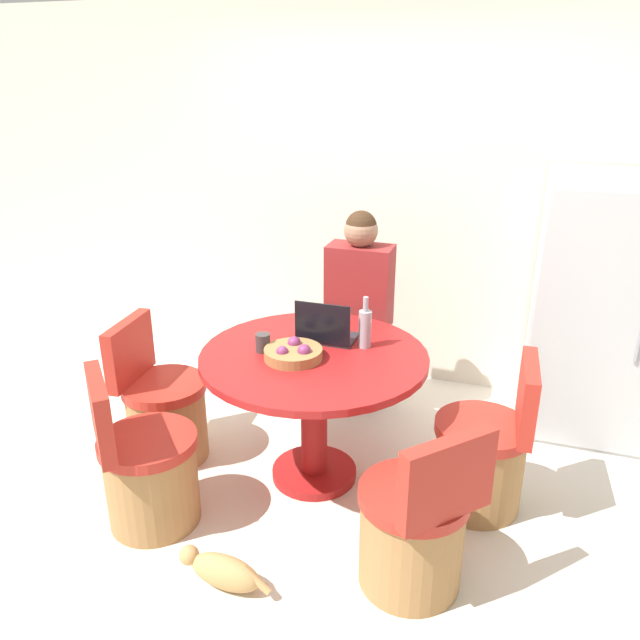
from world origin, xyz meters
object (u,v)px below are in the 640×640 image
at_px(chair_right_side, 483,457).
at_px(fruit_bowl, 294,353).
at_px(bottle, 365,328).
at_px(cat, 222,571).
at_px(chair_near_left_corner, 147,473).
at_px(laptop, 326,332).
at_px(chair_left_side, 164,413).
at_px(refrigerator, 594,309).
at_px(chair_near_right_corner, 414,530).
at_px(person_seated, 361,305).
at_px(dining_table, 314,384).

xyz_separation_m(chair_right_side, fruit_bowl, (-0.98, -0.14, 0.51)).
relative_size(bottle, cat, 0.62).
xyz_separation_m(chair_near_left_corner, laptop, (0.67, 0.78, 0.53)).
distance_m(chair_left_side, bottle, 1.29).
relative_size(refrigerator, fruit_bowl, 5.36).
bearing_deg(chair_left_side, chair_near_left_corner, -161.09).
bearing_deg(chair_near_left_corner, chair_left_side, -18.91).
relative_size(fruit_bowl, bottle, 1.06).
bearing_deg(chair_right_side, chair_near_right_corner, -22.66).
relative_size(refrigerator, person_seated, 1.18).
bearing_deg(chair_left_side, fruit_bowl, -95.88).
bearing_deg(chair_right_side, cat, -50.34).
height_order(chair_right_side, fruit_bowl, fruit_bowl).
height_order(chair_near_left_corner, cat, chair_near_left_corner).
relative_size(chair_near_right_corner, chair_right_side, 1.00).
xyz_separation_m(chair_right_side, laptop, (-0.89, 0.12, 0.53)).
bearing_deg(refrigerator, chair_right_side, -117.18).
relative_size(chair_near_left_corner, person_seated, 0.62).
xyz_separation_m(chair_near_left_corner, chair_left_side, (-0.24, 0.53, 0.00)).
bearing_deg(chair_right_side, chair_near_left_corner, -70.13).
distance_m(dining_table, chair_near_left_corner, 0.95).
bearing_deg(refrigerator, chair_near_right_corner, -114.24).
bearing_deg(cat, dining_table, -92.74).
distance_m(chair_near_right_corner, cat, 0.86).
bearing_deg(chair_near_left_corner, bottle, -91.56).
bearing_deg(cat, chair_left_side, -41.44).
bearing_deg(refrigerator, chair_near_left_corner, -141.27).
height_order(chair_near_left_corner, chair_near_right_corner, same).
bearing_deg(person_seated, laptop, 88.23).
bearing_deg(chair_right_side, refrigerator, 149.64).
distance_m(laptop, cat, 1.30).
height_order(chair_near_left_corner, chair_right_side, same).
bearing_deg(chair_near_left_corner, person_seated, -68.65).
xyz_separation_m(refrigerator, chair_near_right_corner, (-0.74, -1.65, -0.52)).
bearing_deg(fruit_bowl, chair_near_left_corner, -138.09).
distance_m(chair_near_left_corner, chair_near_right_corner, 1.33).
height_order(chair_near_right_corner, cat, chair_near_right_corner).
xyz_separation_m(chair_near_left_corner, chair_right_side, (1.56, 0.66, 0.00)).
height_order(chair_near_right_corner, bottle, bottle).
relative_size(chair_right_side, bottle, 2.98).
bearing_deg(person_seated, cat, 85.03).
bearing_deg(laptop, chair_right_side, 172.42).
xyz_separation_m(person_seated, laptop, (-0.02, -0.65, 0.07)).
height_order(dining_table, person_seated, person_seated).
height_order(chair_right_side, bottle, bottle).
distance_m(laptop, fruit_bowl, 0.28).
xyz_separation_m(refrigerator, person_seated, (-1.38, -0.23, -0.05)).
bearing_deg(cat, refrigerator, -123.46).
distance_m(chair_near_left_corner, chair_right_side, 1.70).
height_order(person_seated, bottle, person_seated).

